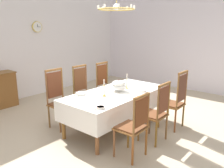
% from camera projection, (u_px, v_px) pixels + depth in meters
% --- Properties ---
extents(ground, '(7.64, 6.59, 0.04)m').
position_uv_depth(ground, '(113.00, 127.00, 4.91)').
color(ground, '#BAA88D').
extents(back_wall, '(7.64, 0.08, 3.04)m').
position_uv_depth(back_wall, '(23.00, 45.00, 6.61)').
color(back_wall, silver).
rests_on(back_wall, ground).
extents(right_wall, '(0.08, 6.59, 3.04)m').
position_uv_depth(right_wall, '(190.00, 43.00, 7.40)').
color(right_wall, silver).
rests_on(right_wall, ground).
extents(dining_table, '(2.24, 1.06, 0.76)m').
position_uv_depth(dining_table, '(116.00, 96.00, 4.69)').
color(dining_table, brown).
rests_on(dining_table, ground).
extents(tablecloth, '(2.26, 1.08, 0.39)m').
position_uv_depth(tablecloth, '(116.00, 97.00, 4.70)').
color(tablecloth, white).
rests_on(tablecloth, dining_table).
extents(chair_south_a, '(0.44, 0.42, 1.07)m').
position_uv_depth(chair_south_a, '(134.00, 125.00, 3.62)').
color(chair_south_a, brown).
rests_on(chair_south_a, ground).
extents(chair_north_a, '(0.44, 0.42, 1.21)m').
position_uv_depth(chair_north_a, '(59.00, 98.00, 4.77)').
color(chair_north_a, brown).
rests_on(chair_north_a, ground).
extents(chair_south_b, '(0.44, 0.42, 1.11)m').
position_uv_depth(chair_south_b, '(157.00, 111.00, 4.14)').
color(chair_south_b, brown).
rests_on(chair_south_b, ground).
extents(chair_north_b, '(0.44, 0.42, 1.19)m').
position_uv_depth(chair_north_b, '(84.00, 91.00, 5.29)').
color(chair_north_b, brown).
rests_on(chair_north_b, ground).
extents(chair_south_c, '(0.44, 0.42, 1.21)m').
position_uv_depth(chair_south_c, '(175.00, 100.00, 4.68)').
color(chair_south_c, brown).
rests_on(chair_south_c, ground).
extents(chair_north_c, '(0.44, 0.42, 1.17)m').
position_uv_depth(chair_north_c, '(106.00, 85.00, 5.85)').
color(chair_north_c, brown).
rests_on(chair_north_c, ground).
extents(soup_tureen, '(0.31, 0.31, 0.25)m').
position_uv_depth(soup_tureen, '(119.00, 86.00, 4.71)').
color(soup_tureen, white).
rests_on(soup_tureen, tablecloth).
extents(candlestick_west, '(0.07, 0.07, 0.33)m').
position_uv_depth(candlestick_west, '(104.00, 90.00, 4.37)').
color(candlestick_west, gold).
rests_on(candlestick_west, tablecloth).
extents(candlestick_east, '(0.07, 0.07, 0.32)m').
position_uv_depth(candlestick_east, '(127.00, 83.00, 4.91)').
color(candlestick_east, gold).
rests_on(candlestick_east, tablecloth).
extents(bowl_near_left, '(0.19, 0.19, 0.05)m').
position_uv_depth(bowl_near_left, '(81.00, 93.00, 4.50)').
color(bowl_near_left, white).
rests_on(bowl_near_left, tablecloth).
extents(bowl_near_right, '(0.14, 0.14, 0.03)m').
position_uv_depth(bowl_near_right, '(101.00, 107.00, 3.74)').
color(bowl_near_right, white).
rests_on(bowl_near_right, tablecloth).
extents(bowl_far_left, '(0.17, 0.17, 0.04)m').
position_uv_depth(bowl_far_left, '(142.00, 90.00, 4.72)').
color(bowl_far_left, white).
rests_on(bowl_far_left, tablecloth).
extents(spoon_primary, '(0.03, 0.18, 0.01)m').
position_uv_depth(spoon_primary, '(75.00, 96.00, 4.43)').
color(spoon_primary, gold).
rests_on(spoon_primary, tablecloth).
extents(spoon_secondary, '(0.06, 0.17, 0.01)m').
position_uv_depth(spoon_secondary, '(95.00, 110.00, 3.69)').
color(spoon_secondary, gold).
rests_on(spoon_secondary, tablecloth).
extents(mounted_clock, '(0.31, 0.06, 0.31)m').
position_uv_depth(mounted_clock, '(37.00, 27.00, 6.77)').
color(mounted_clock, '#D1B251').
extents(chandelier, '(0.70, 0.70, 0.66)m').
position_uv_depth(chandelier, '(116.00, 9.00, 4.28)').
color(chandelier, gold).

